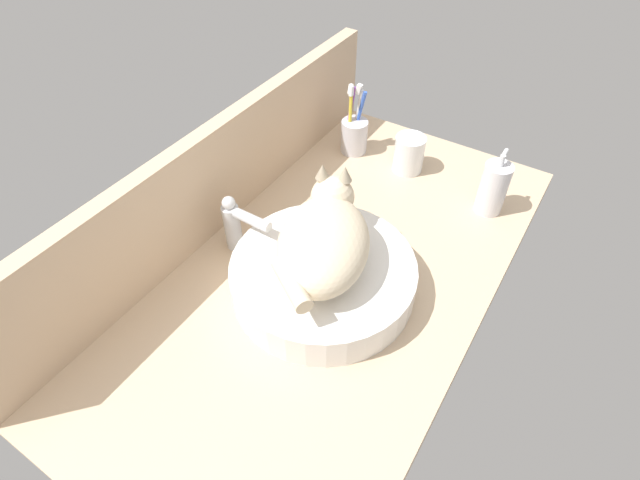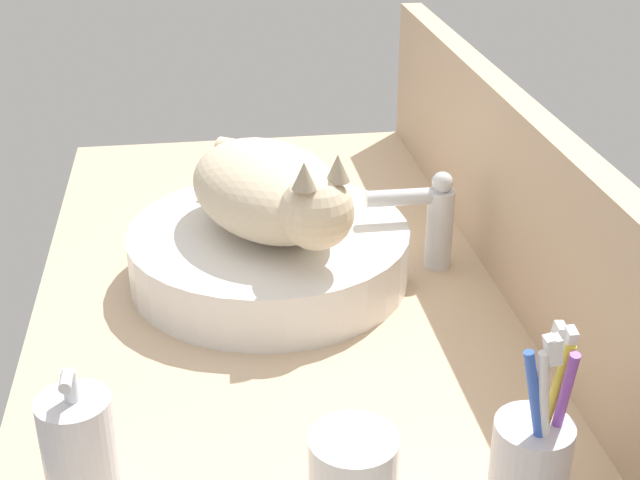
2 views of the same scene
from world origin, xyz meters
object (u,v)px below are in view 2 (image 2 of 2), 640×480
object	(u,v)px
sink_basin	(269,253)
cat	(273,191)
faucet	(432,217)
soap_dispenser	(81,459)
toothbrush_cup	(532,459)

from	to	relation	value
sink_basin	cat	xyz separation A→B (cm)	(1.22, 0.61, 9.30)
sink_basin	faucet	world-z (taller)	faucet
sink_basin	soap_dispenser	bearing A→B (deg)	-25.76
cat	faucet	bearing A→B (deg)	93.15
cat	faucet	xyz separation A→B (cm)	(-1.15, 20.90, -5.53)
faucet	soap_dispenser	world-z (taller)	soap_dispenser
sink_basin	toothbrush_cup	bearing A→B (deg)	22.54
sink_basin	toothbrush_cup	distance (cm)	49.02
cat	toothbrush_cup	bearing A→B (deg)	22.43
toothbrush_cup	sink_basin	bearing A→B (deg)	-157.46
faucet	soap_dispenser	size ratio (longest dim) A/B	0.86
sink_basin	toothbrush_cup	size ratio (longest dim) A/B	1.94
soap_dispenser	toothbrush_cup	bearing A→B (deg)	83.86
cat	soap_dispenser	size ratio (longest dim) A/B	1.94
sink_basin	soap_dispenser	size ratio (longest dim) A/B	2.28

